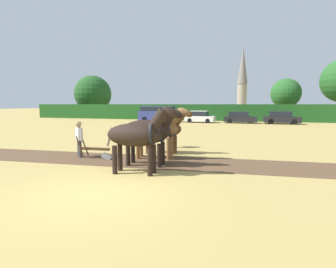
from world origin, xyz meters
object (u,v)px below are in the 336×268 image
at_px(parked_car_center, 281,118).
at_px(draft_horse_trail_right, 164,129).
at_px(plow, 98,152).
at_px(farmer_beside_team, 172,131).
at_px(parked_car_center_left, 240,118).
at_px(church_spire, 242,79).
at_px(tree_far_left, 93,94).
at_px(tree_left, 286,93).
at_px(draft_horse_lead_left, 137,135).
at_px(farmer_at_plow, 79,137).
at_px(draft_horse_lead_right, 148,132).
at_px(draft_horse_trail_left, 157,129).
at_px(parked_van, 158,114).
at_px(parked_car_left, 200,117).

bearing_deg(parked_car_center, draft_horse_trail_right, -110.09).
xyz_separation_m(plow, farmer_beside_team, (2.36, 3.92, 0.63)).
height_order(farmer_beside_team, parked_car_center_left, farmer_beside_team).
bearing_deg(church_spire, parked_car_center, -80.85).
height_order(tree_far_left, church_spire, church_spire).
relative_size(tree_left, parked_car_center_left, 1.55).
relative_size(draft_horse_lead_left, farmer_at_plow, 1.64).
bearing_deg(farmer_at_plow, parked_car_center_left, 23.09).
height_order(tree_left, plow, tree_left).
xyz_separation_m(draft_horse_trail_right, plow, (-2.44, -2.18, -0.92)).
height_order(tree_left, draft_horse_trail_right, tree_left).
bearing_deg(farmer_at_plow, draft_horse_lead_right, -61.21).
height_order(draft_horse_lead_right, draft_horse_trail_left, draft_horse_trail_left).
bearing_deg(parked_car_center_left, parked_van, -177.47).
bearing_deg(parked_car_center, parked_car_center_left, 178.07).
xyz_separation_m(tree_far_left, tree_left, (35.56, -1.37, -0.36)).
height_order(plow, parked_car_left, parked_car_left).
bearing_deg(draft_horse_trail_right, tree_far_left, 122.95).
distance_m(tree_left, farmer_at_plow, 37.31).
distance_m(draft_horse_lead_right, parked_car_left, 25.21).
height_order(plow, parked_car_center_left, parked_car_center_left).
distance_m(church_spire, farmer_beside_team, 56.30).
distance_m(tree_far_left, farmer_at_plow, 42.70).
relative_size(tree_left, draft_horse_lead_right, 2.41).
bearing_deg(draft_horse_trail_right, farmer_beside_team, 88.26).
bearing_deg(draft_horse_trail_left, church_spire, 83.38).
bearing_deg(draft_horse_trail_right, tree_left, 69.25).
xyz_separation_m(draft_horse_lead_right, parked_car_center, (7.85, 25.55, -0.60)).
bearing_deg(tree_far_left, draft_horse_lead_left, -55.43).
xyz_separation_m(draft_horse_lead_left, parked_car_center_left, (2.75, 26.98, -0.66)).
height_order(parked_car_center_left, parked_car_center, parked_car_center).
relative_size(parked_van, parked_car_left, 1.30).
height_order(tree_left, parked_car_left, tree_left).
xyz_separation_m(draft_horse_lead_right, farmer_at_plow, (-3.65, 0.57, -0.40)).
bearing_deg(church_spire, draft_horse_trail_left, -92.32).
bearing_deg(parked_car_center, tree_left, 79.91).
height_order(church_spire, farmer_beside_team, church_spire).
relative_size(farmer_beside_team, parked_car_center, 0.38).
bearing_deg(draft_horse_trail_right, church_spire, 83.23).
bearing_deg(farmer_beside_team, plow, -155.95).
bearing_deg(parked_car_center, draft_horse_trail_left, -108.90).
bearing_deg(parked_car_center_left, parked_car_left, -173.92).
distance_m(draft_horse_lead_left, parked_car_center, 27.98).
distance_m(draft_horse_lead_right, farmer_at_plow, 3.72).
xyz_separation_m(draft_horse_lead_left, parked_car_center, (7.74, 26.88, -0.62)).
height_order(church_spire, farmer_at_plow, church_spire).
relative_size(church_spire, draft_horse_trail_right, 6.07).
height_order(plow, farmer_beside_team, farmer_beside_team).
bearing_deg(draft_horse_trail_left, parked_van, 104.72).
height_order(farmer_at_plow, parked_car_center, farmer_at_plow).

